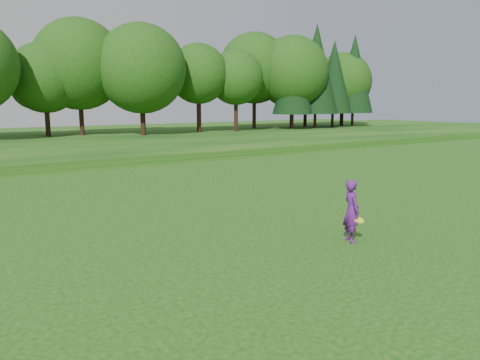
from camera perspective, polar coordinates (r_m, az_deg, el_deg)
ground at (r=11.23m, az=8.91°, el=-10.82°), size 140.00×140.00×0.00m
berm at (r=42.35m, az=-24.86°, el=3.79°), size 130.00×30.00×0.60m
walking_path at (r=28.78m, az=-19.80°, el=1.24°), size 130.00×1.60×0.04m
treeline at (r=46.33m, az=-26.47°, el=13.77°), size 104.00×7.00×15.00m
woman at (r=13.41m, az=13.44°, el=-3.68°), size 0.63×0.76×1.76m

